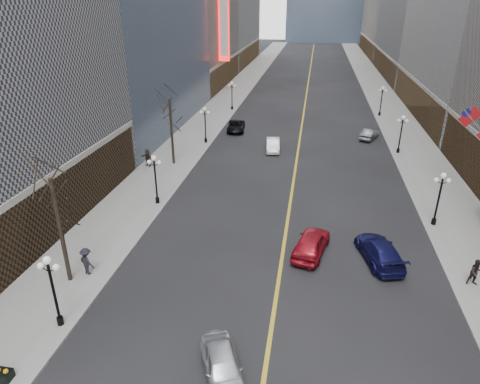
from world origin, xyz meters
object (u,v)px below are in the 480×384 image
at_px(streetlamp_west_3, 232,93).
at_px(car_sb_near, 380,251).
at_px(streetlamp_east_3, 382,98).
at_px(streetlamp_west_0, 52,284).
at_px(car_nb_mid, 273,145).
at_px(car_sb_far, 369,134).
at_px(streetlamp_east_2, 401,130).
at_px(streetlamp_west_1, 155,175).
at_px(car_nb_near, 222,367).
at_px(car_sb_mid, 311,243).
at_px(car_nb_far, 236,126).
at_px(streetlamp_east_1, 440,194).
at_px(streetlamp_west_2, 205,121).

bearing_deg(streetlamp_west_3, car_sb_near, -66.16).
height_order(streetlamp_east_3, streetlamp_west_0, same).
relative_size(car_nb_mid, car_sb_far, 1.04).
relative_size(streetlamp_east_2, streetlamp_west_1, 1.00).
xyz_separation_m(car_nb_near, car_sb_far, (11.00, 41.50, -0.06)).
bearing_deg(car_sb_mid, car_nb_far, -56.92).
xyz_separation_m(streetlamp_east_2, car_sb_far, (-2.80, 5.50, -2.20)).
distance_m(streetlamp_east_1, streetlamp_west_2, 29.68).
bearing_deg(streetlamp_east_1, streetlamp_west_1, 180.00).
relative_size(streetlamp_west_0, streetlamp_west_3, 1.00).
height_order(streetlamp_west_0, streetlamp_west_2, same).
height_order(streetlamp_west_3, car_sb_near, streetlamp_west_3).
relative_size(streetlamp_east_3, car_nb_mid, 1.03).
bearing_deg(car_sb_mid, car_sb_far, -90.44).
distance_m(streetlamp_east_3, streetlamp_west_2, 29.68).
height_order(streetlamp_west_1, car_sb_near, streetlamp_west_1).
xyz_separation_m(car_nb_mid, car_sb_far, (12.06, 6.81, -0.03)).
bearing_deg(car_sb_near, car_sb_far, -108.44).
height_order(streetlamp_east_1, car_nb_far, streetlamp_east_1).
relative_size(car_nb_far, car_sb_near, 0.92).
height_order(streetlamp_east_1, streetlamp_west_0, same).
height_order(streetlamp_west_0, car_sb_near, streetlamp_west_0).
xyz_separation_m(streetlamp_east_3, car_nb_far, (-20.80, -11.85, -2.20)).
relative_size(car_nb_near, car_nb_mid, 1.01).
xyz_separation_m(streetlamp_west_1, car_sb_far, (20.80, 23.50, -2.20)).
relative_size(car_nb_near, car_nb_far, 0.89).
bearing_deg(car_nb_near, car_nb_far, 76.38).
bearing_deg(streetlamp_west_3, car_sb_far, -31.01).
bearing_deg(streetlamp_west_2, streetlamp_east_3, 37.33).
height_order(car_nb_mid, car_sb_mid, car_sb_mid).
bearing_deg(streetlamp_west_2, streetlamp_west_1, -90.00).
height_order(streetlamp_east_3, car_nb_mid, streetlamp_east_3).
relative_size(streetlamp_east_2, streetlamp_west_2, 1.00).
height_order(streetlamp_west_0, car_sb_far, streetlamp_west_0).
relative_size(streetlamp_east_1, car_sb_far, 1.06).
distance_m(car_sb_near, car_sb_far, 29.58).
height_order(car_nb_near, car_sb_far, car_nb_near).
distance_m(streetlamp_west_1, car_sb_mid, 15.14).
bearing_deg(car_sb_far, streetlamp_west_3, -8.90).
xyz_separation_m(streetlamp_east_1, car_sb_mid, (-9.80, -5.88, -2.05)).
bearing_deg(streetlamp_west_0, streetlamp_west_1, 90.00).
height_order(streetlamp_west_2, streetlamp_west_3, same).
relative_size(streetlamp_east_1, car_nb_far, 0.90).
distance_m(streetlamp_east_1, streetlamp_east_2, 18.00).
xyz_separation_m(streetlamp_east_2, streetlamp_west_0, (-23.60, -34.00, 0.00)).
bearing_deg(car_nb_mid, car_sb_far, 23.24).
bearing_deg(car_nb_near, streetlamp_east_2, 45.98).
xyz_separation_m(streetlamp_east_3, car_sb_far, (-2.80, -12.50, -2.20)).
bearing_deg(car_sb_far, car_sb_near, 107.77).
bearing_deg(car_nb_far, streetlamp_west_1, -102.96).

